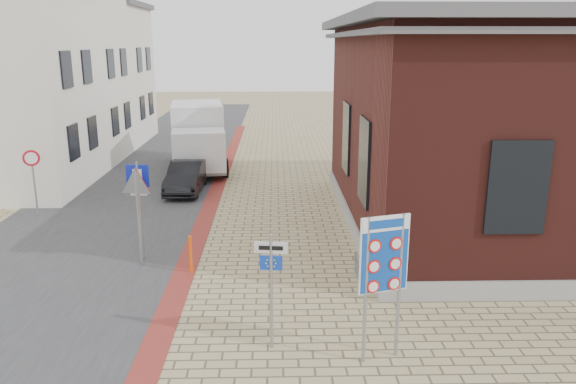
# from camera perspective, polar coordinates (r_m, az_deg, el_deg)

# --- Properties ---
(ground) EXTENTS (120.00, 120.00, 0.00)m
(ground) POSITION_cam_1_polar(r_m,az_deg,el_deg) (12.78, -3.39, -13.10)
(ground) COLOR tan
(ground) RESTS_ON ground
(road_strip) EXTENTS (7.00, 60.00, 0.02)m
(road_strip) POSITION_cam_1_polar(r_m,az_deg,el_deg) (27.60, -13.84, 1.99)
(road_strip) COLOR #38383A
(road_strip) RESTS_ON ground
(curb_strip) EXTENTS (0.60, 40.00, 0.02)m
(curb_strip) POSITION_cam_1_polar(r_m,az_deg,el_deg) (22.23, -7.69, -0.79)
(curb_strip) COLOR maroon
(curb_strip) RESTS_ON ground
(brick_building) EXTENTS (13.00, 13.00, 6.80)m
(brick_building) POSITION_cam_1_polar(r_m,az_deg,el_deg) (20.31, 23.63, 6.60)
(brick_building) COLOR gray
(brick_building) RESTS_ON ground
(townhouse_mid) EXTENTS (7.40, 6.40, 9.10)m
(townhouse_mid) POSITION_cam_1_polar(r_m,az_deg,el_deg) (31.46, -23.20, 11.18)
(townhouse_mid) COLOR silver
(townhouse_mid) RESTS_ON ground
(townhouse_far) EXTENTS (7.40, 6.40, 8.30)m
(townhouse_far) POSITION_cam_1_polar(r_m,az_deg,el_deg) (37.13, -19.75, 11.29)
(townhouse_far) COLOR silver
(townhouse_far) RESTS_ON ground
(bike_rack) EXTENTS (0.08, 1.80, 0.60)m
(bike_rack) POSITION_cam_1_polar(r_m,az_deg,el_deg) (14.80, 7.29, -7.99)
(bike_rack) COLOR slate
(bike_rack) RESTS_ON ground
(sedan) EXTENTS (1.41, 3.78, 1.23)m
(sedan) POSITION_cam_1_polar(r_m,az_deg,el_deg) (23.58, -10.29, 1.52)
(sedan) COLOR black
(sedan) RESTS_ON ground
(box_truck) EXTENTS (3.20, 6.24, 3.12)m
(box_truck) POSITION_cam_1_polar(r_m,az_deg,el_deg) (27.49, -9.12, 5.59)
(box_truck) COLOR slate
(box_truck) RESTS_ON ground
(border_sign) EXTENTS (0.97, 0.34, 2.94)m
(border_sign) POSITION_cam_1_polar(r_m,az_deg,el_deg) (10.71, 9.74, -6.57)
(border_sign) COLOR gray
(border_sign) RESTS_ON ground
(essen_sign) EXTENTS (0.65, 0.11, 2.42)m
(essen_sign) POSITION_cam_1_polar(r_m,az_deg,el_deg) (11.14, -1.72, -8.35)
(essen_sign) COLOR gray
(essen_sign) RESTS_ON ground
(parking_sign) EXTENTS (0.63, 0.07, 2.85)m
(parking_sign) POSITION_cam_1_polar(r_m,az_deg,el_deg) (16.10, -14.92, -0.06)
(parking_sign) COLOR gray
(parking_sign) RESTS_ON ground
(yield_sign) EXTENTS (0.95, 0.22, 2.70)m
(yield_sign) POSITION_cam_1_polar(r_m,az_deg,el_deg) (15.73, -15.12, -0.01)
(yield_sign) COLOR gray
(yield_sign) RESTS_ON ground
(speed_sign) EXTENTS (0.54, 0.22, 2.41)m
(speed_sign) POSITION_cam_1_polar(r_m,az_deg,el_deg) (21.49, -24.49, 1.83)
(speed_sign) COLOR gray
(speed_sign) RESTS_ON ground
(bollard) EXTENTS (0.10, 0.10, 1.05)m
(bollard) POSITION_cam_1_polar(r_m,az_deg,el_deg) (15.27, -9.88, -6.31)
(bollard) COLOR #E84B0C
(bollard) RESTS_ON ground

